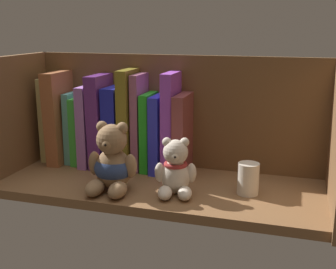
{
  "coord_description": "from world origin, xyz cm",
  "views": [
    {
      "loc": [
        28.45,
        -87.13,
        36.67
      ],
      "look_at": [
        2.02,
        0.0,
        13.61
      ],
      "focal_mm": 46.53,
      "sensor_mm": 36.0,
      "label": 1
    }
  ],
  "objects_px": {
    "book_10": "(161,132)",
    "teddy_bear_smaller": "(175,171)",
    "teddy_bear_larger": "(112,164)",
    "book_5": "(104,120)",
    "book_11": "(173,122)",
    "book_4": "(93,124)",
    "book_1": "(64,116)",
    "book_3": "(83,129)",
    "book_8": "(141,121)",
    "book_6": "(118,126)",
    "book_7": "(131,119)",
    "book_0": "(52,119)",
    "book_9": "(151,131)",
    "book_2": "(75,127)",
    "pillar_candle": "(248,179)",
    "book_12": "(185,133)"
  },
  "relations": [
    {
      "from": "book_10",
      "to": "teddy_bear_smaller",
      "type": "xyz_separation_m",
      "value": [
        0.08,
        -0.15,
        -0.04
      ]
    },
    {
      "from": "teddy_bear_larger",
      "to": "book_5",
      "type": "bearing_deg",
      "value": 119.42
    },
    {
      "from": "book_11",
      "to": "book_4",
      "type": "bearing_deg",
      "value": 180.0
    },
    {
      "from": "book_1",
      "to": "book_3",
      "type": "relative_size",
      "value": 1.37
    },
    {
      "from": "book_11",
      "to": "teddy_bear_smaller",
      "type": "xyz_separation_m",
      "value": [
        0.05,
        -0.15,
        -0.07
      ]
    },
    {
      "from": "book_3",
      "to": "book_8",
      "type": "relative_size",
      "value": 0.73
    },
    {
      "from": "book_6",
      "to": "book_7",
      "type": "distance_m",
      "value": 0.04
    },
    {
      "from": "book_1",
      "to": "book_7",
      "type": "relative_size",
      "value": 0.95
    },
    {
      "from": "book_0",
      "to": "book_1",
      "type": "bearing_deg",
      "value": 0.0
    },
    {
      "from": "book_0",
      "to": "book_9",
      "type": "bearing_deg",
      "value": 0.0
    },
    {
      "from": "book_7",
      "to": "book_11",
      "type": "height_order",
      "value": "book_7"
    },
    {
      "from": "book_2",
      "to": "pillar_candle",
      "type": "relative_size",
      "value": 2.69
    },
    {
      "from": "book_7",
      "to": "book_11",
      "type": "bearing_deg",
      "value": 0.0
    },
    {
      "from": "book_5",
      "to": "book_11",
      "type": "bearing_deg",
      "value": 0.0
    },
    {
      "from": "book_8",
      "to": "book_9",
      "type": "distance_m",
      "value": 0.03
    },
    {
      "from": "book_7",
      "to": "teddy_bear_larger",
      "type": "xyz_separation_m",
      "value": [
        0.02,
        -0.17,
        -0.06
      ]
    },
    {
      "from": "book_4",
      "to": "teddy_bear_larger",
      "type": "relative_size",
      "value": 1.34
    },
    {
      "from": "book_2",
      "to": "book_9",
      "type": "height_order",
      "value": "book_9"
    },
    {
      "from": "book_8",
      "to": "pillar_candle",
      "type": "height_order",
      "value": "book_8"
    },
    {
      "from": "book_5",
      "to": "pillar_candle",
      "type": "distance_m",
      "value": 0.4
    },
    {
      "from": "book_1",
      "to": "teddy_bear_smaller",
      "type": "relative_size",
      "value": 1.92
    },
    {
      "from": "book_0",
      "to": "book_6",
      "type": "height_order",
      "value": "book_0"
    },
    {
      "from": "pillar_candle",
      "to": "book_6",
      "type": "bearing_deg",
      "value": 161.95
    },
    {
      "from": "book_3",
      "to": "pillar_candle",
      "type": "relative_size",
      "value": 2.53
    },
    {
      "from": "book_5",
      "to": "book_8",
      "type": "height_order",
      "value": "book_8"
    },
    {
      "from": "book_9",
      "to": "book_4",
      "type": "bearing_deg",
      "value": 180.0
    },
    {
      "from": "book_2",
      "to": "book_6",
      "type": "xyz_separation_m",
      "value": [
        0.12,
        0.0,
        0.01
      ]
    },
    {
      "from": "teddy_bear_larger",
      "to": "teddy_bear_smaller",
      "type": "height_order",
      "value": "teddy_bear_larger"
    },
    {
      "from": "teddy_bear_larger",
      "to": "teddy_bear_smaller",
      "type": "bearing_deg",
      "value": 7.49
    },
    {
      "from": "book_2",
      "to": "book_6",
      "type": "bearing_deg",
      "value": 0.0
    },
    {
      "from": "book_0",
      "to": "teddy_bear_smaller",
      "type": "relative_size",
      "value": 1.78
    },
    {
      "from": "book_3",
      "to": "book_6",
      "type": "bearing_deg",
      "value": 0.0
    },
    {
      "from": "book_5",
      "to": "teddy_bear_smaller",
      "type": "relative_size",
      "value": 1.89
    },
    {
      "from": "book_0",
      "to": "book_1",
      "type": "distance_m",
      "value": 0.04
    },
    {
      "from": "book_0",
      "to": "book_12",
      "type": "distance_m",
      "value": 0.36
    },
    {
      "from": "book_1",
      "to": "book_3",
      "type": "distance_m",
      "value": 0.06
    },
    {
      "from": "book_2",
      "to": "book_7",
      "type": "height_order",
      "value": "book_7"
    },
    {
      "from": "book_11",
      "to": "pillar_candle",
      "type": "height_order",
      "value": "book_11"
    },
    {
      "from": "book_1",
      "to": "book_5",
      "type": "xyz_separation_m",
      "value": [
        0.11,
        0.0,
        -0.0
      ]
    },
    {
      "from": "book_9",
      "to": "book_11",
      "type": "height_order",
      "value": "book_11"
    },
    {
      "from": "book_9",
      "to": "teddy_bear_larger",
      "type": "bearing_deg",
      "value": -99.77
    },
    {
      "from": "book_0",
      "to": "teddy_bear_smaller",
      "type": "height_order",
      "value": "book_0"
    },
    {
      "from": "book_2",
      "to": "book_10",
      "type": "height_order",
      "value": "book_10"
    },
    {
      "from": "book_6",
      "to": "book_8",
      "type": "height_order",
      "value": "book_8"
    },
    {
      "from": "book_5",
      "to": "book_11",
      "type": "relative_size",
      "value": 0.95
    },
    {
      "from": "book_9",
      "to": "pillar_candle",
      "type": "bearing_deg",
      "value": -23.6
    },
    {
      "from": "book_3",
      "to": "teddy_bear_larger",
      "type": "xyz_separation_m",
      "value": [
        0.15,
        -0.17,
        -0.03
      ]
    },
    {
      "from": "book_2",
      "to": "book_7",
      "type": "bearing_deg",
      "value": 0.0
    },
    {
      "from": "book_6",
      "to": "book_10",
      "type": "relative_size",
      "value": 1.08
    },
    {
      "from": "book_5",
      "to": "teddy_bear_smaller",
      "type": "height_order",
      "value": "book_5"
    }
  ]
}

